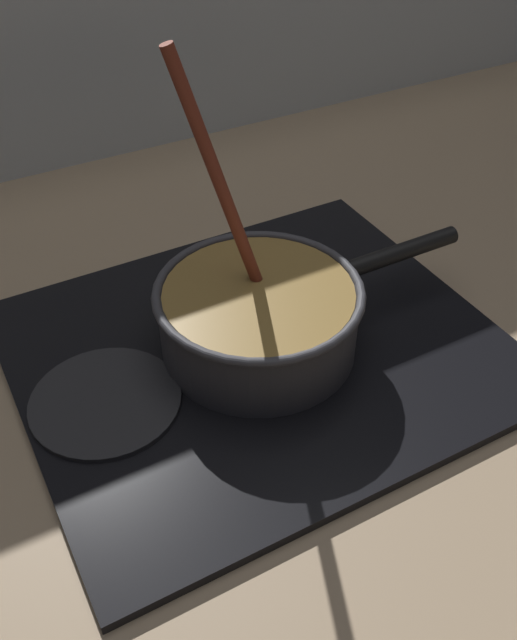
# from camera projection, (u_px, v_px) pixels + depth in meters

# --- Properties ---
(ground) EXTENTS (2.40, 1.60, 0.04)m
(ground) POSITION_uv_depth(u_px,v_px,m) (354.00, 487.00, 0.72)
(ground) COLOR #9E8466
(hob_plate) EXTENTS (0.56, 0.48, 0.01)m
(hob_plate) POSITION_uv_depth(u_px,v_px,m) (258.00, 350.00, 0.84)
(hob_plate) COLOR black
(hob_plate) RESTS_ON ground
(burner_ring) EXTENTS (0.17, 0.17, 0.01)m
(burner_ring) POSITION_uv_depth(u_px,v_px,m) (258.00, 344.00, 0.83)
(burner_ring) COLOR #592D0C
(burner_ring) RESTS_ON hob_plate
(spare_burner) EXTENTS (0.17, 0.17, 0.01)m
(spare_burner) POSITION_uv_depth(u_px,v_px,m) (105.00, 401.00, 0.76)
(spare_burner) COLOR #262628
(spare_burner) RESTS_ON hob_plate
(cooking_pan) EXTENTS (0.41, 0.24, 0.35)m
(cooking_pan) POSITION_uv_depth(u_px,v_px,m) (260.00, 315.00, 0.81)
(cooking_pan) COLOR #38383D
(cooking_pan) RESTS_ON hob_plate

